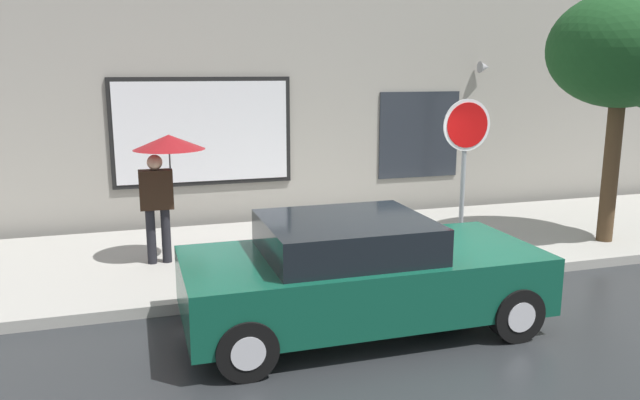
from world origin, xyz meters
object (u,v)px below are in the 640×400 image
parked_car (359,274)px  fire_hydrant (329,240)px  street_tree (631,55)px  stop_sign (465,149)px  pedestrian_with_umbrella (165,160)px

parked_car → fire_hydrant: bearing=82.1°
street_tree → stop_sign: 3.46m
parked_car → street_tree: 6.24m
pedestrian_with_umbrella → street_tree: street_tree is taller
stop_sign → fire_hydrant: bearing=163.2°
parked_car → stop_sign: stop_sign is taller
street_tree → stop_sign: (-3.15, -0.35, -1.37)m
parked_car → street_tree: (5.37, 1.85, 2.60)m
fire_hydrant → street_tree: 5.79m
fire_hydrant → street_tree: street_tree is taller
pedestrian_with_umbrella → parked_car: bearing=-54.7°
street_tree → stop_sign: size_ratio=1.68×
parked_car → stop_sign: (2.21, 1.50, 1.22)m
pedestrian_with_umbrella → street_tree: bearing=-7.8°
parked_car → street_tree: bearing=19.0°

